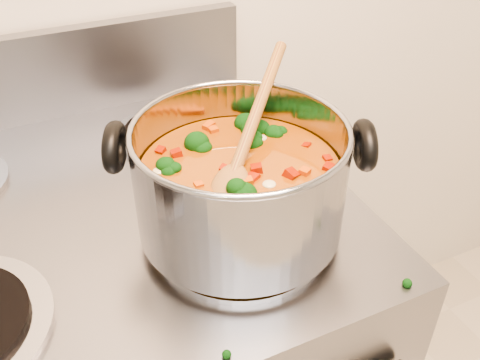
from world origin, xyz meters
TOP-DOWN VIEW (x-y plane):
  - stockpot at (0.21, 1.02)m, footprint 0.33×0.27m
  - wooden_spoon at (0.22, 1.04)m, footprint 0.22×0.23m
  - cooktop_crumbs at (0.35, 1.08)m, footprint 0.10×0.16m

SIDE VIEW (x-z plane):
  - cooktop_crumbs at x=0.35m, z-range 0.92..0.93m
  - stockpot at x=0.21m, z-range 0.92..1.09m
  - wooden_spoon at x=0.22m, z-range 1.00..1.11m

